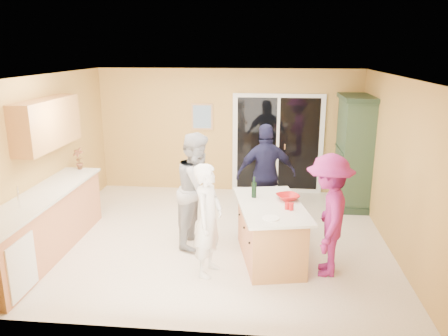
# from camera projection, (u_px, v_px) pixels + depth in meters

# --- Properties ---
(floor) EXTENTS (5.50, 5.50, 0.00)m
(floor) POSITION_uv_depth(u_px,v_px,m) (214.00, 236.00, 7.19)
(floor) COLOR silver
(floor) RESTS_ON ground
(ceiling) EXTENTS (5.50, 5.00, 0.10)m
(ceiling) POSITION_uv_depth(u_px,v_px,m) (213.00, 76.00, 6.50)
(ceiling) COLOR white
(ceiling) RESTS_ON wall_back
(wall_back) EXTENTS (5.50, 0.10, 2.60)m
(wall_back) POSITION_uv_depth(u_px,v_px,m) (228.00, 131.00, 9.24)
(wall_back) COLOR #EFC762
(wall_back) RESTS_ON ground
(wall_front) EXTENTS (5.50, 0.10, 2.60)m
(wall_front) POSITION_uv_depth(u_px,v_px,m) (184.00, 221.00, 4.45)
(wall_front) COLOR #EFC762
(wall_front) RESTS_ON ground
(wall_left) EXTENTS (0.10, 5.00, 2.60)m
(wall_left) POSITION_uv_depth(u_px,v_px,m) (47.00, 156.00, 7.11)
(wall_left) COLOR #EFC762
(wall_left) RESTS_ON ground
(wall_right) EXTENTS (0.10, 5.00, 2.60)m
(wall_right) POSITION_uv_depth(u_px,v_px,m) (395.00, 165.00, 6.58)
(wall_right) COLOR #EFC762
(wall_right) RESTS_ON ground
(left_cabinet_run) EXTENTS (0.65, 3.05, 1.24)m
(left_cabinet_run) POSITION_uv_depth(u_px,v_px,m) (37.00, 230.00, 6.30)
(left_cabinet_run) COLOR #C8794D
(left_cabinet_run) RESTS_ON floor
(upper_cabinets) EXTENTS (0.35, 1.60, 0.75)m
(upper_cabinets) POSITION_uv_depth(u_px,v_px,m) (47.00, 123.00, 6.75)
(upper_cabinets) COLOR #C8794D
(upper_cabinets) RESTS_ON wall_left
(sliding_door) EXTENTS (1.90, 0.07, 2.10)m
(sliding_door) POSITION_uv_depth(u_px,v_px,m) (278.00, 144.00, 9.18)
(sliding_door) COLOR white
(sliding_door) RESTS_ON floor
(framed_picture) EXTENTS (0.46, 0.04, 0.56)m
(framed_picture) POSITION_uv_depth(u_px,v_px,m) (202.00, 117.00, 9.19)
(framed_picture) COLOR tan
(framed_picture) RESTS_ON wall_back
(kitchen_island) EXTENTS (1.18, 1.77, 0.85)m
(kitchen_island) POSITION_uv_depth(u_px,v_px,m) (270.00, 234.00, 6.33)
(kitchen_island) COLOR #C8794D
(kitchen_island) RESTS_ON floor
(green_hutch) EXTENTS (0.62, 1.17, 2.15)m
(green_hutch) POSITION_uv_depth(u_px,v_px,m) (354.00, 153.00, 8.37)
(green_hutch) COLOR #213626
(green_hutch) RESTS_ON floor
(woman_white) EXTENTS (0.50, 0.64, 1.56)m
(woman_white) POSITION_uv_depth(u_px,v_px,m) (208.00, 220.00, 5.84)
(woman_white) COLOR white
(woman_white) RESTS_ON floor
(woman_grey) EXTENTS (0.81, 0.97, 1.79)m
(woman_grey) POSITION_uv_depth(u_px,v_px,m) (198.00, 190.00, 6.73)
(woman_grey) COLOR #A9A9AC
(woman_grey) RESTS_ON floor
(woman_navy) EXTENTS (1.11, 0.64, 1.77)m
(woman_navy) POSITION_uv_depth(u_px,v_px,m) (266.00, 175.00, 7.54)
(woman_navy) COLOR #1A1B3B
(woman_navy) RESTS_ON floor
(woman_magenta) EXTENTS (0.75, 1.15, 1.68)m
(woman_magenta) POSITION_uv_depth(u_px,v_px,m) (328.00, 215.00, 5.83)
(woman_magenta) COLOR #95206D
(woman_magenta) RESTS_ON floor
(serving_bowl) EXTENTS (0.42, 0.42, 0.08)m
(serving_bowl) POSITION_uv_depth(u_px,v_px,m) (288.00, 197.00, 6.39)
(serving_bowl) COLOR #AD1315
(serving_bowl) RESTS_ON kitchen_island
(tulip_vase) EXTENTS (0.23, 0.18, 0.38)m
(tulip_vase) POSITION_uv_depth(u_px,v_px,m) (79.00, 159.00, 7.63)
(tulip_vase) COLOR #AF1126
(tulip_vase) RESTS_ON left_cabinet_run
(tumbler_near) EXTENTS (0.09, 0.09, 0.10)m
(tumbler_near) POSITION_uv_depth(u_px,v_px,m) (287.00, 206.00, 6.01)
(tumbler_near) COLOR #AD1315
(tumbler_near) RESTS_ON kitchen_island
(tumbler_far) EXTENTS (0.09, 0.09, 0.10)m
(tumbler_far) POSITION_uv_depth(u_px,v_px,m) (291.00, 207.00, 5.98)
(tumbler_far) COLOR #AD1315
(tumbler_far) RESTS_ON kitchen_island
(wine_bottle) EXTENTS (0.07, 0.07, 0.32)m
(wine_bottle) POSITION_uv_depth(u_px,v_px,m) (254.00, 189.00, 6.46)
(wine_bottle) COLOR black
(wine_bottle) RESTS_ON kitchen_island
(white_plate) EXTENTS (0.28, 0.28, 0.02)m
(white_plate) POSITION_uv_depth(u_px,v_px,m) (271.00, 218.00, 5.68)
(white_plate) COLOR white
(white_plate) RESTS_ON kitchen_island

